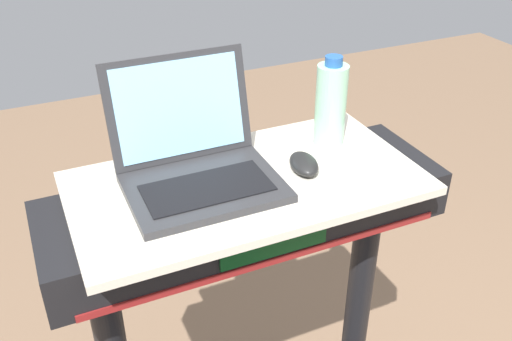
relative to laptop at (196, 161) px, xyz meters
The scene contains 4 objects.
desk_board 0.12m from the laptop, 21.76° to the right, with size 0.76×0.41×0.02m, color beige.
laptop is the anchor object (origin of this frame).
computer_mouse 0.24m from the laptop, 13.80° to the right, with size 0.06×0.10×0.03m, color black.
water_bottle 0.35m from the laptop, ahead, with size 0.07×0.07×0.22m.
Camera 1 is at (-0.41, -0.27, 1.78)m, focal length 40.09 mm.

